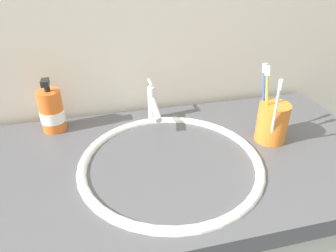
{
  "coord_description": "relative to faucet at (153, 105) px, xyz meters",
  "views": [
    {
      "loc": [
        -0.14,
        -0.63,
        1.39
      ],
      "look_at": [
        0.02,
        0.01,
        1.01
      ],
      "focal_mm": 33.21,
      "sensor_mm": 36.0,
      "label": 1
    }
  ],
  "objects": [
    {
      "name": "toothbrush_blue",
      "position": [
        0.28,
        -0.15,
        0.06
      ],
      "size": [
        0.02,
        0.04,
        0.2
      ],
      "color": "blue",
      "rests_on": "toothbrush_cup"
    },
    {
      "name": "toothbrush_yellow",
      "position": [
        0.27,
        -0.18,
        0.06
      ],
      "size": [
        0.04,
        0.02,
        0.21
      ],
      "color": "yellow",
      "rests_on": "toothbrush_cup"
    },
    {
      "name": "toothbrush_cup",
      "position": [
        0.3,
        -0.18,
        -0.0
      ],
      "size": [
        0.08,
        0.08,
        0.11
      ],
      "primitive_type": "cylinder",
      "color": "orange",
      "rests_on": "vanity_counter"
    },
    {
      "name": "toothbrush_white",
      "position": [
        0.27,
        -0.23,
        0.06
      ],
      "size": [
        0.04,
        0.05,
        0.2
      ],
      "color": "white",
      "rests_on": "toothbrush_cup"
    },
    {
      "name": "sink_basin",
      "position": [
        0.0,
        -0.22,
        -0.1
      ],
      "size": [
        0.46,
        0.46,
        0.12
      ],
      "color": "white",
      "rests_on": "vanity_counter"
    },
    {
      "name": "soap_dispenser",
      "position": [
        -0.29,
        0.02,
        0.0
      ],
      "size": [
        0.07,
        0.07,
        0.16
      ],
      "color": "orange",
      "rests_on": "vanity_counter"
    },
    {
      "name": "tiled_wall_back",
      "position": [
        -0.02,
        0.12,
        0.22
      ],
      "size": [
        2.39,
        0.04,
        2.4
      ],
      "primitive_type": "cube",
      "color": "beige",
      "rests_on": "ground"
    },
    {
      "name": "faucet",
      "position": [
        0.0,
        0.0,
        0.0
      ],
      "size": [
        0.02,
        0.15,
        0.12
      ],
      "color": "silver",
      "rests_on": "sink_basin"
    }
  ]
}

